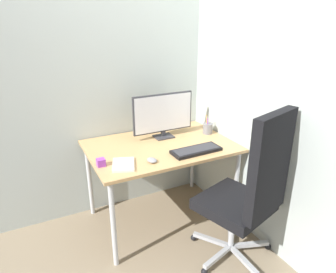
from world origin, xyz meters
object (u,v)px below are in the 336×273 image
office_chair (250,190)px  monitor (163,114)px  notebook (123,165)px  pen_holder (208,128)px  desk_clamp_accessory (101,162)px  mouse (152,160)px  keyboard (196,150)px

office_chair → monitor: bearing=103.6°
office_chair → notebook: office_chair is taller
monitor → pen_holder: size_ratio=3.25×
notebook → desk_clamp_accessory: (-0.15, 0.07, 0.02)m
office_chair → pen_holder: bearing=77.3°
mouse → pen_holder: 0.78m
notebook → desk_clamp_accessory: 0.16m
monitor → pen_holder: monitor is taller
keyboard → pen_holder: pen_holder is taller
monitor → mouse: bearing=-125.2°
keyboard → office_chair: bearing=-75.4°
monitor → desk_clamp_accessory: monitor is taller
monitor → notebook: monitor is taller
monitor → desk_clamp_accessory: size_ratio=9.68×
monitor → mouse: monitor is taller
monitor → notebook: 0.68m
keyboard → notebook: bearing=177.1°
monitor → pen_holder: (0.41, -0.10, -0.17)m
office_chair → mouse: size_ratio=13.50×
pen_holder → keyboard: bearing=-135.4°
pen_holder → monitor: bearing=165.7°
office_chair → mouse: 0.74m
office_chair → desk_clamp_accessory: bearing=145.2°
mouse → desk_clamp_accessory: (-0.36, 0.11, 0.01)m
mouse → desk_clamp_accessory: desk_clamp_accessory is taller
keyboard → mouse: (-0.39, -0.01, 0.00)m
office_chair → keyboard: (-0.13, 0.51, 0.12)m
desk_clamp_accessory → monitor: bearing=25.8°
pen_holder → notebook: pen_holder is taller
monitor → mouse: (-0.30, -0.43, -0.20)m
notebook → keyboard: bearing=16.8°
monitor → keyboard: bearing=-77.7°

